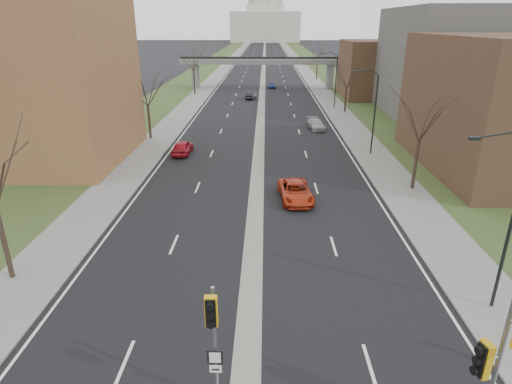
{
  "coord_description": "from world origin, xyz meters",
  "views": [
    {
      "loc": [
        0.68,
        -11.59,
        12.98
      ],
      "look_at": [
        0.18,
        11.2,
        3.93
      ],
      "focal_mm": 30.0,
      "sensor_mm": 36.0,
      "label": 1
    }
  ],
  "objects_px": {
    "car_right_near": "(296,191)",
    "car_right_mid": "(316,124)",
    "signal_pole_median": "(213,331)",
    "car_left_near": "(182,147)",
    "car_left_far": "(251,95)",
    "car_right_far": "(272,85)",
    "signal_pole_right": "(501,354)"
  },
  "relations": [
    {
      "from": "car_left_near",
      "to": "car_left_far",
      "type": "xyz_separation_m",
      "value": [
        6.05,
        35.21,
        -0.09
      ]
    },
    {
      "from": "signal_pole_median",
      "to": "car_right_far",
      "type": "distance_m",
      "value": 81.66
    },
    {
      "from": "signal_pole_median",
      "to": "car_right_near",
      "type": "height_order",
      "value": "signal_pole_median"
    },
    {
      "from": "signal_pole_median",
      "to": "signal_pole_right",
      "type": "relative_size",
      "value": 0.89
    },
    {
      "from": "car_left_far",
      "to": "car_right_near",
      "type": "xyz_separation_m",
      "value": [
        5.09,
        -47.6,
        0.06
      ]
    },
    {
      "from": "signal_pole_median",
      "to": "car_right_mid",
      "type": "distance_m",
      "value": 44.56
    },
    {
      "from": "car_left_near",
      "to": "car_right_mid",
      "type": "distance_m",
      "value": 19.26
    },
    {
      "from": "car_right_near",
      "to": "car_right_far",
      "type": "xyz_separation_m",
      "value": [
        -1.09,
        61.91,
        -0.09
      ]
    },
    {
      "from": "car_right_mid",
      "to": "car_right_far",
      "type": "relative_size",
      "value": 1.22
    },
    {
      "from": "car_right_mid",
      "to": "signal_pole_median",
      "type": "bearing_deg",
      "value": -107.85
    },
    {
      "from": "car_left_near",
      "to": "car_left_far",
      "type": "distance_m",
      "value": 35.72
    },
    {
      "from": "signal_pole_median",
      "to": "signal_pole_right",
      "type": "bearing_deg",
      "value": -6.58
    },
    {
      "from": "signal_pole_right",
      "to": "car_right_far",
      "type": "height_order",
      "value": "signal_pole_right"
    },
    {
      "from": "signal_pole_median",
      "to": "car_left_near",
      "type": "bearing_deg",
      "value": 103.03
    },
    {
      "from": "car_left_far",
      "to": "car_left_near",
      "type": "bearing_deg",
      "value": 87.48
    },
    {
      "from": "car_left_far",
      "to": "car_right_near",
      "type": "distance_m",
      "value": 47.87
    },
    {
      "from": "signal_pole_median",
      "to": "car_right_far",
      "type": "height_order",
      "value": "signal_pole_median"
    },
    {
      "from": "car_left_far",
      "to": "car_right_far",
      "type": "bearing_deg",
      "value": -98.39
    },
    {
      "from": "signal_pole_right",
      "to": "car_right_mid",
      "type": "relative_size",
      "value": 1.26
    },
    {
      "from": "signal_pole_right",
      "to": "signal_pole_median",
      "type": "bearing_deg",
      "value": 159.11
    },
    {
      "from": "signal_pole_right",
      "to": "car_left_far",
      "type": "relative_size",
      "value": 1.42
    },
    {
      "from": "car_right_near",
      "to": "car_right_mid",
      "type": "relative_size",
      "value": 1.16
    },
    {
      "from": "car_left_near",
      "to": "car_right_mid",
      "type": "relative_size",
      "value": 0.97
    },
    {
      "from": "signal_pole_right",
      "to": "car_right_far",
      "type": "bearing_deg",
      "value": 80.34
    },
    {
      "from": "signal_pole_median",
      "to": "car_left_far",
      "type": "distance_m",
      "value": 67.32
    },
    {
      "from": "car_right_mid",
      "to": "car_right_far",
      "type": "height_order",
      "value": "car_right_mid"
    },
    {
      "from": "signal_pole_median",
      "to": "car_right_mid",
      "type": "relative_size",
      "value": 1.12
    },
    {
      "from": "car_left_far",
      "to": "car_right_far",
      "type": "height_order",
      "value": "car_left_far"
    },
    {
      "from": "signal_pole_median",
      "to": "car_right_far",
      "type": "xyz_separation_m",
      "value": [
        2.99,
        81.56,
        -2.86
      ]
    },
    {
      "from": "car_left_far",
      "to": "car_right_mid",
      "type": "xyz_separation_m",
      "value": [
        9.29,
        -23.56,
        -0.01
      ]
    },
    {
      "from": "car_left_near",
      "to": "signal_pole_median",
      "type": "bearing_deg",
      "value": 103.74
    },
    {
      "from": "car_right_far",
      "to": "signal_pole_right",
      "type": "bearing_deg",
      "value": -87.44
    }
  ]
}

